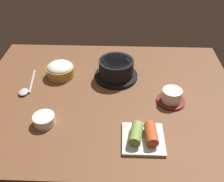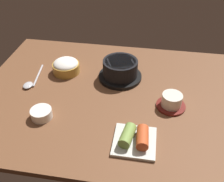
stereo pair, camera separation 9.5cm
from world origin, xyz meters
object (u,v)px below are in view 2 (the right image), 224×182
Objects in this scene: spoon at (31,82)px; stone_pot at (120,70)px; rice_bowl at (66,66)px; kimchi_plate at (135,139)px; side_bowl_near at (41,113)px; tea_cup_with_saucer at (171,101)px.

stone_pot is at bearing 15.53° from spoon.
stone_pot is 1.00× the size of spoon.
stone_pot is at bearing -1.18° from rice_bowl.
kimchi_plate is at bearing -46.51° from rice_bowl.
spoon is at bearing -164.47° from stone_pot.
rice_bowl is at bearing 89.98° from side_bowl_near.
rice_bowl is at bearing 41.11° from spoon.
spoon is at bearing 151.39° from kimchi_plate.
stone_pot is at bearing 144.05° from tea_cup_with_saucer.
stone_pot reaches higher than rice_bowl.
tea_cup_with_saucer is 0.80× the size of kimchi_plate.
rice_bowl reaches higher than kimchi_plate.
rice_bowl reaches higher than spoon.
kimchi_plate is at bearing -28.61° from spoon.
tea_cup_with_saucer is at bearing -35.95° from stone_pot.
spoon is (-34.73, -9.65, -3.35)cm from stone_pot.
stone_pot reaches higher than side_bowl_near.
kimchi_plate is 0.74× the size of spoon.
tea_cup_with_saucer is at bearing 16.26° from side_bowl_near.
rice_bowl is 28.08cm from side_bowl_near.
spoon is (-11.60, -10.13, -2.37)cm from rice_bowl.
tea_cup_with_saucer is at bearing 59.10° from kimchi_plate.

